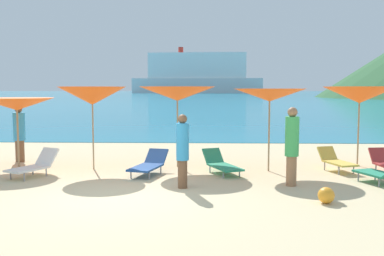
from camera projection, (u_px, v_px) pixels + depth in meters
The scene contains 17 objects.
ground_plane at pixel (163, 145), 19.30m from camera, with size 50.00×100.00×0.30m, color beige.
ocean_water at pixel (203, 93), 237.69m from camera, with size 650.00×440.00×0.02m, color teal.
umbrella_1 at pixel (17, 104), 12.83m from camera, with size 2.29×2.29×2.05m.
umbrella_2 at pixel (92, 96), 12.45m from camera, with size 2.05×2.05×2.37m.
umbrella_3 at pixel (177, 94), 12.80m from camera, with size 2.38×2.38×2.38m.
umbrella_4 at pixel (270, 95), 12.12m from camera, with size 2.01×2.01×2.32m.
umbrella_5 at pixel (360, 95), 12.96m from camera, with size 2.36×2.36×2.38m.
lounge_chair_0 at pixel (383, 173), 10.52m from camera, with size 1.09×1.57×0.59m.
lounge_chair_1 at pixel (34, 165), 11.52m from camera, with size 1.14×1.50×0.69m.
lounge_chair_2 at pixel (149, 164), 11.80m from camera, with size 0.98×1.70×0.61m.
lounge_chair_4 at pixel (221, 164), 11.98m from camera, with size 1.13×1.70×0.60m.
lounge_chair_6 at pixel (336, 160), 12.28m from camera, with size 0.88×1.41×0.63m.
beachgoer_0 at pixel (19, 132), 13.86m from camera, with size 0.37×0.37×1.77m.
beachgoer_2 at pixel (292, 144), 10.34m from camera, with size 0.33×0.33×1.88m.
beachgoer_3 at pixel (183, 149), 10.12m from camera, with size 0.30×0.30×1.73m.
beach_ball at pixel (326, 195), 8.81m from camera, with size 0.34×0.34×0.34m, color orange.
cruise_ship at pixel (197, 75), 233.87m from camera, with size 69.91×11.00×24.50m.
Camera 1 is at (1.88, -9.11, 2.31)m, focal length 40.87 mm.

